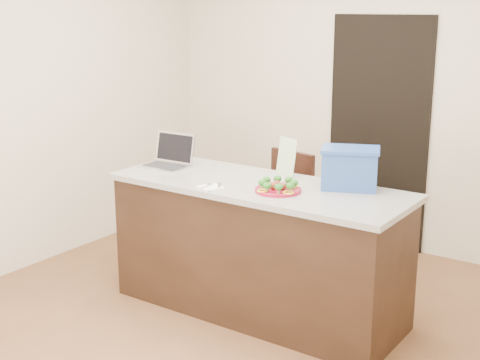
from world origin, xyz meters
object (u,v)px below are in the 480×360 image
Objects in this scene: chair at (285,205)px; blue_box at (350,168)px; plate at (278,190)px; yogurt_bottle at (278,189)px; napkin at (211,187)px; laptop at (170,157)px; island at (258,248)px.

blue_box is at bearing -20.09° from chair.
plate is 0.05m from yogurt_bottle.
napkin is 0.45m from yogurt_bottle.
chair is (-0.77, 0.48, -0.51)m from blue_box.
napkin is 1.86× the size of yogurt_bottle.
laptop reaches higher than chair.
yogurt_bottle is at bearing -50.30° from chair.
yogurt_bottle is 0.21× the size of laptop.
island is at bearing -61.13° from chair.
island is 27.53× the size of yogurt_bottle.
chair reaches higher than island.
blue_box is at bearing 49.86° from yogurt_bottle.
island is 6.91× the size of plate.
laptop is 0.36× the size of chair.
napkin reaches higher than island.
island is 0.84m from blue_box.
napkin is at bearing -169.01° from blue_box.
island is 0.57m from napkin.
blue_box reaches higher than island.
plate is 0.85× the size of laptop.
yogurt_bottle is at bearing -153.03° from blue_box.
blue_box is at bearing 23.72° from island.
napkin is 0.91m from blue_box.
yogurt_bottle is (0.43, 0.13, 0.03)m from napkin.
blue_box is (0.75, 0.50, 0.13)m from napkin.
napkin is at bearing -127.68° from island.
plate is at bearing -157.58° from blue_box.
laptop reaches higher than plate.
laptop is (-0.61, 0.31, 0.06)m from napkin.
napkin is 0.68m from laptop.
yogurt_bottle reaches higher than plate.
island is 2.13× the size of chair.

